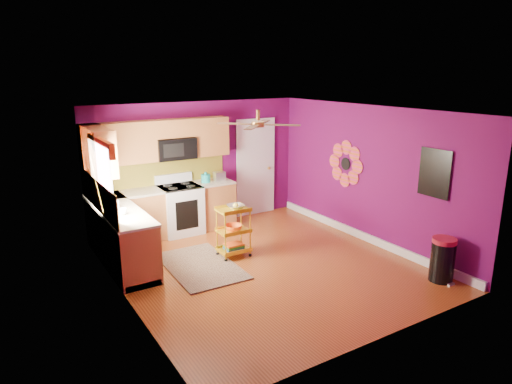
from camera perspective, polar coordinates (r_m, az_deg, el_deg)
ground at (r=7.56m, az=1.05°, el=-9.13°), size 5.00×5.00×0.00m
room_envelope at (r=7.06m, az=1.30°, el=3.09°), size 4.54×5.04×2.52m
lower_cabinets at (r=8.41m, az=-13.53°, el=-3.84°), size 2.81×2.31×0.94m
electric_range at (r=8.97m, az=-9.46°, el=-2.10°), size 0.76×0.66×1.13m
upper_cabinetry at (r=8.45m, az=-14.19°, el=5.76°), size 2.80×2.30×1.26m
left_window at (r=7.14m, az=-18.83°, el=3.27°), size 0.08×1.35×1.08m
panel_door at (r=9.92m, az=-0.06°, el=2.99°), size 0.95×0.11×2.15m
right_wall_art at (r=8.25m, az=15.56°, el=2.94°), size 0.04×2.74×1.04m
ceiling_fan at (r=7.11m, az=0.26°, el=8.55°), size 1.01×1.01×0.26m
shag_rug at (r=7.56m, az=-6.96°, el=-9.14°), size 1.08×1.72×0.02m
rolling_cart at (r=7.74m, az=-2.78°, el=-4.66°), size 0.53×0.39×0.95m
trash_can at (r=7.46m, az=22.28°, el=-7.84°), size 0.38×0.40×0.68m
teal_kettle at (r=9.06m, az=-6.30°, el=1.73°), size 0.18×0.18×0.21m
toaster at (r=9.18m, az=-4.61°, el=1.98°), size 0.22×0.15×0.18m
soap_bottle_a at (r=7.67m, az=-17.13°, el=-1.21°), size 0.09×0.09×0.19m
soap_bottle_b at (r=7.77m, az=-17.27°, el=-1.15°), size 0.12×0.12×0.16m
counter_dish at (r=8.03m, az=-18.11°, el=-1.04°), size 0.26×0.26×0.06m
counter_cup at (r=7.30m, az=-16.27°, el=-2.35°), size 0.12×0.12×0.10m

